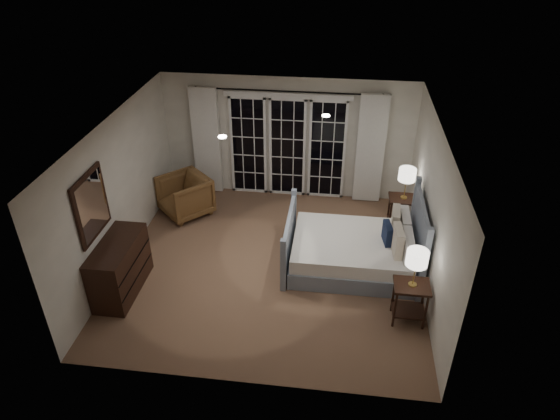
# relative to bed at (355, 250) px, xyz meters

# --- Properties ---
(floor) EXTENTS (5.00, 5.00, 0.00)m
(floor) POSITION_rel_bed_xyz_m (-1.42, -0.14, -0.32)
(floor) COLOR brown
(floor) RESTS_ON ground
(ceiling) EXTENTS (5.00, 5.00, 0.00)m
(ceiling) POSITION_rel_bed_xyz_m (-1.42, -0.14, 2.18)
(ceiling) COLOR white
(ceiling) RESTS_ON wall_back
(wall_left) EXTENTS (0.02, 5.00, 2.50)m
(wall_left) POSITION_rel_bed_xyz_m (-3.92, -0.14, 0.93)
(wall_left) COLOR beige
(wall_left) RESTS_ON floor
(wall_right) EXTENTS (0.02, 5.00, 2.50)m
(wall_right) POSITION_rel_bed_xyz_m (1.08, -0.14, 0.93)
(wall_right) COLOR beige
(wall_right) RESTS_ON floor
(wall_back) EXTENTS (5.00, 0.02, 2.50)m
(wall_back) POSITION_rel_bed_xyz_m (-1.42, 2.36, 0.93)
(wall_back) COLOR beige
(wall_back) RESTS_ON floor
(wall_front) EXTENTS (5.00, 0.02, 2.50)m
(wall_front) POSITION_rel_bed_xyz_m (-1.42, -2.64, 0.93)
(wall_front) COLOR beige
(wall_front) RESTS_ON floor
(french_doors) EXTENTS (2.50, 0.04, 2.20)m
(french_doors) POSITION_rel_bed_xyz_m (-1.42, 2.32, 0.77)
(french_doors) COLOR black
(french_doors) RESTS_ON wall_back
(curtain_rod) EXTENTS (3.50, 0.03, 0.03)m
(curtain_rod) POSITION_rel_bed_xyz_m (-1.42, 2.26, 1.93)
(curtain_rod) COLOR black
(curtain_rod) RESTS_ON wall_back
(curtain_left) EXTENTS (0.55, 0.10, 2.25)m
(curtain_left) POSITION_rel_bed_xyz_m (-3.07, 2.24, 0.83)
(curtain_left) COLOR white
(curtain_left) RESTS_ON curtain_rod
(curtain_right) EXTENTS (0.55, 0.10, 2.25)m
(curtain_right) POSITION_rel_bed_xyz_m (0.23, 2.24, 0.83)
(curtain_right) COLOR white
(curtain_right) RESTS_ON curtain_rod
(downlight_a) EXTENTS (0.12, 0.12, 0.01)m
(downlight_a) POSITION_rel_bed_xyz_m (-0.62, 0.46, 2.17)
(downlight_a) COLOR white
(downlight_a) RESTS_ON ceiling
(downlight_b) EXTENTS (0.12, 0.12, 0.01)m
(downlight_b) POSITION_rel_bed_xyz_m (-2.02, -0.54, 2.17)
(downlight_b) COLOR white
(downlight_b) RESTS_ON ceiling
(bed) EXTENTS (2.17, 1.55, 1.26)m
(bed) POSITION_rel_bed_xyz_m (0.00, 0.00, 0.00)
(bed) COLOR gray
(bed) RESTS_ON floor
(nightstand_left) EXTENTS (0.51, 0.41, 0.66)m
(nightstand_left) POSITION_rel_bed_xyz_m (0.78, -1.21, 0.12)
(nightstand_left) COLOR black
(nightstand_left) RESTS_ON floor
(nightstand_right) EXTENTS (0.52, 0.42, 0.68)m
(nightstand_right) POSITION_rel_bed_xyz_m (0.85, 1.24, 0.13)
(nightstand_right) COLOR black
(nightstand_right) RESTS_ON floor
(lamp_left) EXTENTS (0.31, 0.31, 0.59)m
(lamp_left) POSITION_rel_bed_xyz_m (0.78, -1.21, 0.81)
(lamp_left) COLOR tan
(lamp_left) RESTS_ON nightstand_left
(lamp_right) EXTENTS (0.31, 0.31, 0.60)m
(lamp_right) POSITION_rel_bed_xyz_m (0.85, 1.24, 0.83)
(lamp_right) COLOR tan
(lamp_right) RESTS_ON nightstand_right
(armchair) EXTENTS (1.22, 1.22, 0.80)m
(armchair) POSITION_rel_bed_xyz_m (-3.31, 1.27, 0.08)
(armchair) COLOR brown
(armchair) RESTS_ON floor
(dresser) EXTENTS (0.53, 1.26, 0.89)m
(dresser) POSITION_rel_bed_xyz_m (-3.65, -1.09, 0.12)
(dresser) COLOR black
(dresser) RESTS_ON floor
(mirror) EXTENTS (0.05, 0.85, 1.00)m
(mirror) POSITION_rel_bed_xyz_m (-3.88, -1.09, 1.23)
(mirror) COLOR black
(mirror) RESTS_ON wall_left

